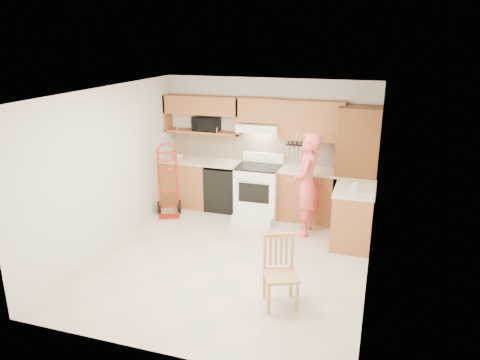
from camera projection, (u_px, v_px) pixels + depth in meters
The scene contains 28 objects.
floor at pixel (230, 259), 6.85m from camera, with size 4.00×4.50×0.02m, color beige.
ceiling at pixel (229, 91), 6.09m from camera, with size 4.00×4.50×0.02m, color white.
wall_back at pixel (268, 145), 8.52m from camera, with size 4.00×0.02×2.50m, color silver.
wall_front at pixel (154, 247), 4.42m from camera, with size 4.00×0.02×2.50m, color silver.
wall_left at pixel (108, 168), 7.05m from camera, with size 0.02×4.50×2.50m, color silver.
wall_right at pixel (375, 194), 5.89m from camera, with size 0.02×4.50×2.50m, color silver.
backsplash at pixel (268, 148), 8.51m from camera, with size 3.92×0.03×0.55m, color beige.
lower_cab_left at pixel (188, 183), 8.93m from camera, with size 0.90×0.60×0.90m, color #995E3C.
dishwasher at pixel (223, 188), 8.72m from camera, with size 0.60×0.60×0.85m, color black.
lower_cab_right at pixel (307, 195), 8.24m from camera, with size 1.14×0.60×0.90m, color #995E3C.
countertop_left at pixel (201, 161), 8.70m from camera, with size 1.50×0.63×0.04m, color #C1B49D.
countertop_right at pixel (309, 170), 8.10m from camera, with size 1.14×0.63×0.04m, color #C1B49D.
cab_return_right at pixel (353, 217), 7.26m from camera, with size 0.60×1.00×0.90m, color #995E3C.
countertop_return at pixel (355, 189), 7.12m from camera, with size 0.63×1.00×0.04m, color #C1B49D.
pantry_tall at pixel (356, 167), 7.82m from camera, with size 0.70×0.60×2.10m, color brown.
upper_cab_left at pixel (202, 105), 8.50m from camera, with size 1.50×0.33×0.34m, color #995E3C.
upper_shelf_mw at pixel (203, 132), 8.66m from camera, with size 1.50×0.33×0.04m, color #995E3C.
upper_cab_center at pixel (260, 110), 8.19m from camera, with size 0.76×0.33×0.44m, color #995E3C.
upper_cab_right at pixel (312, 120), 7.95m from camera, with size 1.14×0.33×0.70m, color #995E3C.
range_hood at pixel (259, 127), 8.22m from camera, with size 0.76×0.46×0.14m, color white.
knife_strip at pixel (297, 149), 8.31m from camera, with size 0.40×0.05×0.29m, color black, non-canonical shape.
microwave at pixel (206, 124), 8.59m from camera, with size 0.50×0.34×0.28m, color black.
range at pixel (258, 188), 8.26m from camera, with size 0.77×1.02×1.14m, color white, non-canonical shape.
person at pixel (307, 185), 7.47m from camera, with size 0.64×0.42×1.75m, color #E45054.
hand_truck at pixel (168, 184), 8.32m from camera, with size 0.49×0.45×1.25m, color #A02114, non-canonical shape.
dining_chair at pixel (281, 273), 5.54m from camera, with size 0.40×0.44×0.89m, color tan, non-canonical shape.
soap_bottle at pixel (355, 187), 6.89m from camera, with size 0.08×0.08×0.17m, color white.
bowl at pixel (179, 157), 8.82m from camera, with size 0.20×0.20×0.05m, color white.
Camera 1 is at (2.02, -5.82, 3.22)m, focal length 33.88 mm.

